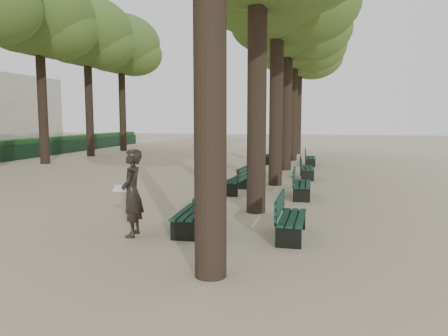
# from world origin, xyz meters

# --- Properties ---
(ground) EXTENTS (120.00, 120.00, 0.00)m
(ground) POSITION_xyz_m (0.00, 0.00, 0.00)
(ground) COLOR #B9A88C
(ground) RESTS_ON ground
(tree_central_3) EXTENTS (6.00, 6.00, 9.95)m
(tree_central_3) POSITION_xyz_m (1.50, 13.00, 7.65)
(tree_central_3) COLOR #33261C
(tree_central_3) RESTS_ON ground
(tree_central_4) EXTENTS (6.00, 6.00, 9.95)m
(tree_central_4) POSITION_xyz_m (1.50, 18.00, 7.65)
(tree_central_4) COLOR #33261C
(tree_central_4) RESTS_ON ground
(tree_central_5) EXTENTS (6.00, 6.00, 9.95)m
(tree_central_5) POSITION_xyz_m (1.50, 23.00, 7.65)
(tree_central_5) COLOR #33261C
(tree_central_5) RESTS_ON ground
(tree_far_3) EXTENTS (6.00, 6.00, 10.45)m
(tree_far_3) POSITION_xyz_m (-12.00, 13.00, 8.14)
(tree_far_3) COLOR #33261C
(tree_far_3) RESTS_ON ground
(tree_far_4) EXTENTS (6.00, 6.00, 10.45)m
(tree_far_4) POSITION_xyz_m (-12.00, 18.00, 8.14)
(tree_far_4) COLOR #33261C
(tree_far_4) RESTS_ON ground
(tree_far_5) EXTENTS (6.00, 6.00, 10.45)m
(tree_far_5) POSITION_xyz_m (-12.00, 23.00, 8.14)
(tree_far_5) COLOR #33261C
(tree_far_5) RESTS_ON ground
(bench_left_0) EXTENTS (0.65, 1.82, 0.92)m
(bench_left_0) POSITION_xyz_m (0.37, 0.65, 0.27)
(bench_left_0) COLOR black
(bench_left_0) RESTS_ON ground
(bench_left_1) EXTENTS (0.69, 1.83, 0.92)m
(bench_left_1) POSITION_xyz_m (0.37, 5.96, 0.27)
(bench_left_1) COLOR black
(bench_left_1) RESTS_ON ground
(bench_left_2) EXTENTS (0.57, 1.80, 0.92)m
(bench_left_2) POSITION_xyz_m (0.37, 10.64, 0.27)
(bench_left_2) COLOR black
(bench_left_2) RESTS_ON ground
(bench_left_3) EXTENTS (0.67, 1.83, 0.92)m
(bench_left_3) POSITION_xyz_m (0.37, 15.91, 0.27)
(bench_left_3) COLOR black
(bench_left_3) RESTS_ON ground
(bench_right_0) EXTENTS (0.59, 1.81, 0.92)m
(bench_right_0) POSITION_xyz_m (2.63, 0.60, 0.27)
(bench_right_0) COLOR black
(bench_right_0) RESTS_ON ground
(bench_right_1) EXTENTS (0.63, 1.82, 0.92)m
(bench_right_1) POSITION_xyz_m (2.63, 5.48, 0.27)
(bench_right_1) COLOR black
(bench_right_1) RESTS_ON ground
(bench_right_2) EXTENTS (0.70, 1.84, 0.92)m
(bench_right_2) POSITION_xyz_m (2.63, 10.08, 0.27)
(bench_right_2) COLOR black
(bench_right_2) RESTS_ON ground
(bench_right_3) EXTENTS (0.64, 1.82, 0.92)m
(bench_right_3) POSITION_xyz_m (2.63, 15.24, 0.27)
(bench_right_3) COLOR black
(bench_right_3) RESTS_ON ground
(man_with_map) EXTENTS (0.69, 0.82, 1.91)m
(man_with_map) POSITION_xyz_m (-0.78, 0.00, 0.96)
(man_with_map) COLOR black
(man_with_map) RESTS_ON ground
(pedestrian_b) EXTENTS (1.18, 0.65, 1.74)m
(pedestrian_b) POSITION_xyz_m (0.02, 25.20, 0.87)
(pedestrian_b) COLOR #262628
(pedestrian_b) RESTS_ON ground
(pedestrian_d) EXTENTS (0.81, 0.79, 1.65)m
(pedestrian_d) POSITION_xyz_m (-4.64, 25.42, 0.82)
(pedestrian_d) COLOR #262628
(pedestrian_d) RESTS_ON ground
(pedestrian_a) EXTENTS (0.87, 0.70, 1.67)m
(pedestrian_a) POSITION_xyz_m (-6.18, 26.85, 0.84)
(pedestrian_a) COLOR #262628
(pedestrian_a) RESTS_ON ground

